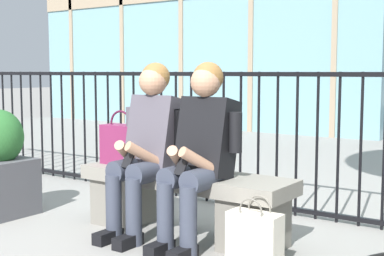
# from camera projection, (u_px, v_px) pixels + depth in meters

# --- Properties ---
(ground_plane) EXTENTS (60.00, 60.00, 0.00)m
(ground_plane) POSITION_uv_depth(u_px,v_px,m) (184.00, 234.00, 3.87)
(ground_plane) COLOR gray
(stone_bench) EXTENTS (1.60, 0.44, 0.45)m
(stone_bench) POSITION_uv_depth(u_px,v_px,m) (184.00, 197.00, 3.84)
(stone_bench) COLOR gray
(stone_bench) RESTS_ON ground
(seated_person_with_phone) EXTENTS (0.52, 0.66, 1.21)m
(seated_person_with_phone) POSITION_uv_depth(u_px,v_px,m) (147.00, 143.00, 3.83)
(seated_person_with_phone) COLOR #383D4C
(seated_person_with_phone) RESTS_ON ground
(seated_person_companion) EXTENTS (0.52, 0.66, 1.21)m
(seated_person_companion) POSITION_uv_depth(u_px,v_px,m) (200.00, 148.00, 3.57)
(seated_person_companion) COLOR #383D4C
(seated_person_companion) RESTS_ON ground
(handbag_on_bench) EXTENTS (0.30, 0.16, 0.41)m
(handbag_on_bench) POSITION_uv_depth(u_px,v_px,m) (121.00, 144.00, 4.13)
(handbag_on_bench) COLOR #7A234C
(handbag_on_bench) RESTS_ON stone_bench
(shopping_bag) EXTENTS (0.31, 0.15, 0.43)m
(shopping_bag) POSITION_uv_depth(u_px,v_px,m) (255.00, 240.00, 3.19)
(shopping_bag) COLOR beige
(shopping_bag) RESTS_ON ground
(plaza_railing) EXTENTS (8.37, 0.04, 1.15)m
(plaza_railing) POSITION_uv_depth(u_px,v_px,m) (249.00, 140.00, 4.56)
(plaza_railing) COLOR black
(plaza_railing) RESTS_ON ground
(planter) EXTENTS (0.46, 0.46, 0.85)m
(planter) POSITION_uv_depth(u_px,v_px,m) (0.00, 167.00, 4.37)
(planter) COLOR #4C4C51
(planter) RESTS_ON ground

